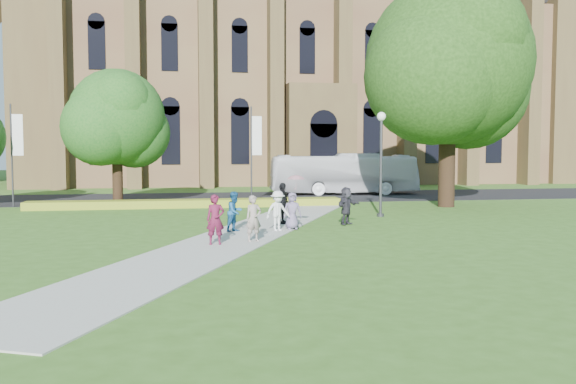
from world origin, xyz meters
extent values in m
plane|color=#355A1B|center=(0.00, 0.00, 0.00)|extent=(160.00, 160.00, 0.00)
cube|color=black|center=(0.00, 20.00, 0.01)|extent=(160.00, 10.00, 0.02)
cube|color=#B2B2A8|center=(0.00, 1.00, 0.02)|extent=(15.58, 28.54, 0.04)
cube|color=gold|center=(-2.00, 13.20, 0.23)|extent=(18.00, 1.40, 0.45)
cube|color=brown|center=(10.00, 40.00, 8.50)|extent=(52.00, 16.00, 17.00)
cube|color=brown|center=(-14.50, 33.00, 10.50)|extent=(3.50, 3.50, 21.00)
cube|color=brown|center=(34.50, 33.00, 10.50)|extent=(3.50, 3.50, 21.00)
cube|color=brown|center=(10.00, 31.00, 4.50)|extent=(6.00, 2.50, 9.00)
cylinder|color=#38383D|center=(7.50, 6.50, 2.40)|extent=(0.14, 0.14, 4.80)
sphere|color=white|center=(7.50, 6.50, 5.02)|extent=(0.44, 0.44, 0.44)
cylinder|color=#38383D|center=(7.50, 6.50, 0.07)|extent=(0.36, 0.36, 0.15)
cylinder|color=#332114|center=(13.00, 11.00, 3.30)|extent=(0.96, 0.96, 6.60)
sphere|color=#18340E|center=(13.00, 11.00, 8.40)|extent=(9.60, 9.60, 9.60)
cylinder|color=#332114|center=(-6.00, 14.50, 2.06)|extent=(0.60, 0.60, 4.12)
sphere|color=#164B17|center=(-6.00, 14.50, 5.25)|extent=(5.60, 5.60, 5.60)
cylinder|color=#38383D|center=(2.00, 15.20, 3.00)|extent=(0.10, 0.10, 6.00)
cube|color=white|center=(2.35, 15.20, 4.20)|extent=(0.60, 0.02, 2.40)
cylinder|color=#38383D|center=(-12.00, 15.20, 3.00)|extent=(0.10, 0.10, 6.00)
cube|color=white|center=(-11.65, 15.20, 4.20)|extent=(0.60, 0.02, 2.40)
imported|color=silver|center=(9.60, 21.48, 1.53)|extent=(10.92, 3.02, 3.01)
imported|color=#58142E|center=(-1.28, -1.62, 0.93)|extent=(0.67, 0.46, 1.78)
imported|color=navy|center=(-0.27, 1.76, 0.86)|extent=(1.01, 1.00, 1.64)
imported|color=silver|center=(1.49, 1.71, 0.87)|extent=(1.21, 0.93, 1.66)
imported|color=black|center=(2.07, 4.04, 0.97)|extent=(1.01, 1.14, 1.85)
imported|color=slate|center=(2.18, 2.13, 0.81)|extent=(0.77, 0.51, 1.55)
imported|color=#2C2A32|center=(4.87, 3.38, 0.88)|extent=(1.49, 1.41, 1.68)
imported|color=gray|center=(0.15, -1.12, 0.89)|extent=(0.71, 0.56, 1.69)
imported|color=#CE91AC|center=(2.36, 2.23, 1.91)|extent=(0.80, 0.80, 0.64)
camera|label=1|loc=(-2.67, -24.30, 3.49)|focal=40.00mm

